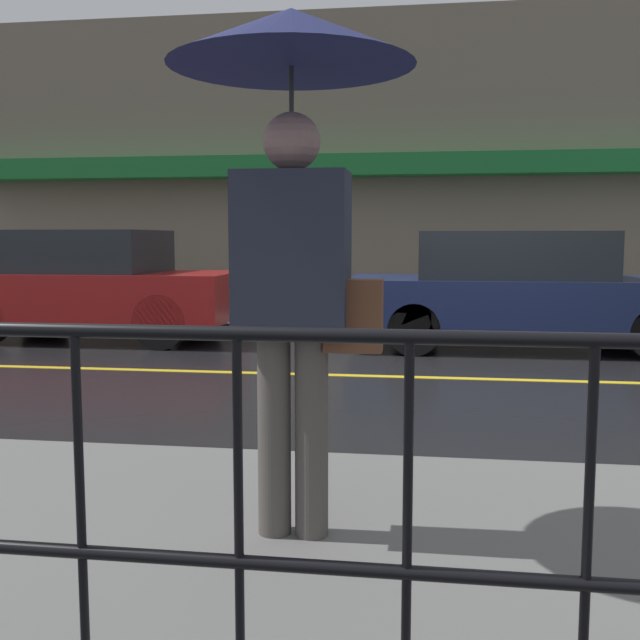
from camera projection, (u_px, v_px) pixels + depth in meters
ground_plane at (465, 379)px, 7.51m from camera, size 80.00×80.00×0.00m
sidewalk_near at (520, 581)px, 2.93m from camera, size 28.00×2.81×0.14m
sidewalk_far at (452, 324)px, 11.68m from camera, size 28.00×2.02×0.14m
lane_marking at (465, 378)px, 7.51m from camera, size 25.20×0.12×0.01m
building_storefront at (453, 166)px, 12.52m from camera, size 28.00×0.85×5.20m
railing_foreground at (589, 500)px, 1.72m from camera, size 12.00×0.04×1.06m
pedestrian at (293, 138)px, 3.04m from camera, size 1.01×1.01×2.18m
car_red at (93, 284)px, 10.33m from camera, size 3.90×1.76×1.51m
car_navy at (521, 290)px, 9.51m from camera, size 4.46×1.79×1.49m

